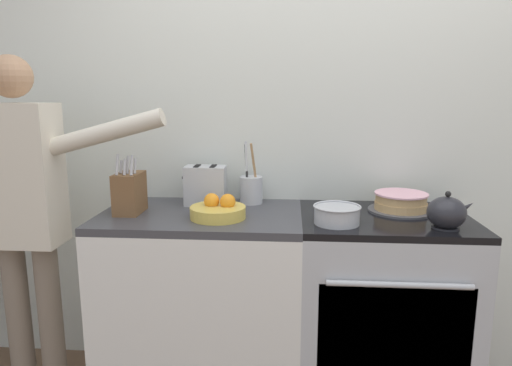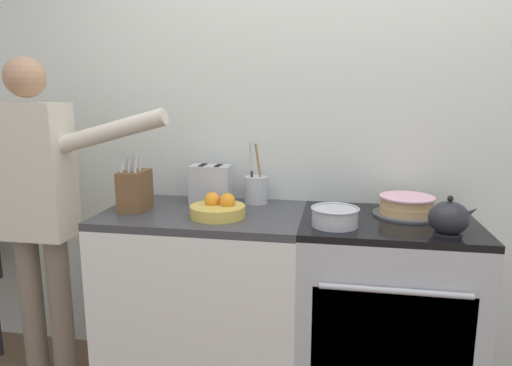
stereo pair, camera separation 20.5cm
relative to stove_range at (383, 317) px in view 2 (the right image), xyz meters
name	(u,v)px [view 2 (the right image)]	position (x,y,z in m)	size (l,w,h in m)	color
wall_back	(338,128)	(-0.23, 0.32, 0.84)	(8.00, 0.04, 2.60)	silver
counter_cabinet	(205,302)	(-0.85, 0.00, 0.00)	(0.93, 0.60, 0.92)	white
stove_range	(383,317)	(0.00, 0.00, 0.00)	(0.76, 0.63, 0.92)	#B7BABF
layer_cake	(406,206)	(0.09, 0.09, 0.50)	(0.30, 0.30, 0.09)	#4C4C51
tea_kettle	(449,218)	(0.21, -0.17, 0.53)	(0.19, 0.16, 0.16)	#232328
mixing_bowl	(334,216)	(-0.24, -0.14, 0.50)	(0.20, 0.20, 0.08)	#B7BABF
knife_block	(135,190)	(-1.17, -0.03, 0.56)	(0.11, 0.18, 0.28)	brown
utensil_crock	(256,189)	(-0.63, 0.21, 0.54)	(0.11, 0.11, 0.31)	#B7BABF
fruit_bowl	(218,209)	(-0.75, -0.08, 0.50)	(0.25, 0.25, 0.11)	gold
toaster	(211,185)	(-0.85, 0.16, 0.56)	(0.22, 0.12, 0.20)	#B7BABF
person_baker	(38,198)	(-1.64, -0.09, 0.52)	(0.93, 0.20, 1.64)	#7A6B5B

